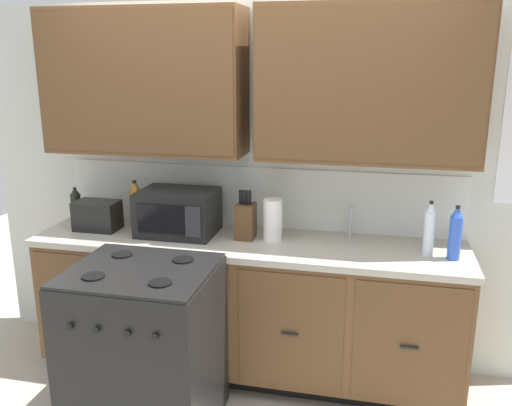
{
  "coord_description": "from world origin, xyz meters",
  "views": [
    {
      "loc": [
        0.77,
        -2.79,
        2.02
      ],
      "look_at": [
        0.07,
        0.27,
        1.17
      ],
      "focal_mm": 38.21,
      "sensor_mm": 36.0,
      "label": 1
    }
  ],
  "objects_px": {
    "stove_range": "(145,349)",
    "bottle_clear": "(429,229)",
    "bottle_dark": "(76,204)",
    "bottle_blue": "(455,233)",
    "toaster": "(97,215)",
    "knife_block": "(246,220)",
    "microwave": "(178,212)",
    "bottle_amber": "(136,205)",
    "paper_towel_roll": "(273,220)"
  },
  "relations": [
    {
      "from": "knife_block",
      "to": "bottle_amber",
      "type": "xyz_separation_m",
      "value": [
        -0.76,
        0.06,
        0.04
      ]
    },
    {
      "from": "toaster",
      "to": "paper_towel_roll",
      "type": "xyz_separation_m",
      "value": [
        1.16,
        0.05,
        0.03
      ]
    },
    {
      "from": "microwave",
      "to": "toaster",
      "type": "xyz_separation_m",
      "value": [
        -0.54,
        -0.04,
        -0.04
      ]
    },
    {
      "from": "bottle_amber",
      "to": "paper_towel_roll",
      "type": "bearing_deg",
      "value": -3.71
    },
    {
      "from": "knife_block",
      "to": "bottle_blue",
      "type": "xyz_separation_m",
      "value": [
        1.22,
        -0.09,
        0.04
      ]
    },
    {
      "from": "knife_block",
      "to": "bottle_clear",
      "type": "relative_size",
      "value": 0.97
    },
    {
      "from": "microwave",
      "to": "bottle_dark",
      "type": "bearing_deg",
      "value": 172.32
    },
    {
      "from": "bottle_clear",
      "to": "bottle_amber",
      "type": "distance_m",
      "value": 1.85
    },
    {
      "from": "bottle_clear",
      "to": "bottle_amber",
      "type": "height_order",
      "value": "bottle_clear"
    },
    {
      "from": "microwave",
      "to": "bottle_blue",
      "type": "relative_size",
      "value": 1.55
    },
    {
      "from": "stove_range",
      "to": "bottle_blue",
      "type": "xyz_separation_m",
      "value": [
        1.62,
        0.58,
        0.6
      ]
    },
    {
      "from": "knife_block",
      "to": "bottle_blue",
      "type": "bearing_deg",
      "value": -4.29
    },
    {
      "from": "stove_range",
      "to": "bottle_clear",
      "type": "distance_m",
      "value": 1.72
    },
    {
      "from": "bottle_dark",
      "to": "bottle_blue",
      "type": "bearing_deg",
      "value": -4.6
    },
    {
      "from": "paper_towel_roll",
      "to": "bottle_dark",
      "type": "bearing_deg",
      "value": 175.76
    },
    {
      "from": "toaster",
      "to": "bottle_blue",
      "type": "height_order",
      "value": "bottle_blue"
    },
    {
      "from": "microwave",
      "to": "knife_block",
      "type": "xyz_separation_m",
      "value": [
        0.44,
        0.0,
        -0.02
      ]
    },
    {
      "from": "knife_block",
      "to": "paper_towel_roll",
      "type": "distance_m",
      "value": 0.17
    },
    {
      "from": "stove_range",
      "to": "toaster",
      "type": "distance_m",
      "value": 1.01
    },
    {
      "from": "stove_range",
      "to": "bottle_clear",
      "type": "relative_size",
      "value": 2.98
    },
    {
      "from": "toaster",
      "to": "paper_towel_roll",
      "type": "distance_m",
      "value": 1.16
    },
    {
      "from": "paper_towel_roll",
      "to": "stove_range",
      "type": "bearing_deg",
      "value": -130.75
    },
    {
      "from": "bottle_amber",
      "to": "bottle_blue",
      "type": "distance_m",
      "value": 1.99
    },
    {
      "from": "stove_range",
      "to": "bottle_dark",
      "type": "bearing_deg",
      "value": 136.75
    },
    {
      "from": "bottle_amber",
      "to": "bottle_dark",
      "type": "relative_size",
      "value": 1.35
    },
    {
      "from": "microwave",
      "to": "bottle_clear",
      "type": "relative_size",
      "value": 1.5
    },
    {
      "from": "microwave",
      "to": "bottle_clear",
      "type": "xyz_separation_m",
      "value": [
        1.53,
        -0.06,
        0.02
      ]
    },
    {
      "from": "microwave",
      "to": "bottle_dark",
      "type": "xyz_separation_m",
      "value": [
        -0.78,
        0.11,
        -0.03
      ]
    },
    {
      "from": "bottle_blue",
      "to": "toaster",
      "type": "bearing_deg",
      "value": 178.76
    },
    {
      "from": "bottle_blue",
      "to": "bottle_dark",
      "type": "height_order",
      "value": "bottle_blue"
    },
    {
      "from": "bottle_clear",
      "to": "bottle_dark",
      "type": "relative_size",
      "value": 1.36
    },
    {
      "from": "toaster",
      "to": "paper_towel_roll",
      "type": "height_order",
      "value": "paper_towel_roll"
    },
    {
      "from": "knife_block",
      "to": "bottle_amber",
      "type": "height_order",
      "value": "bottle_amber"
    },
    {
      "from": "toaster",
      "to": "bottle_dark",
      "type": "relative_size",
      "value": 1.19
    },
    {
      "from": "toaster",
      "to": "bottle_dark",
      "type": "height_order",
      "value": "bottle_dark"
    },
    {
      "from": "bottle_amber",
      "to": "toaster",
      "type": "bearing_deg",
      "value": -154.69
    },
    {
      "from": "toaster",
      "to": "bottle_clear",
      "type": "bearing_deg",
      "value": -0.38
    },
    {
      "from": "toaster",
      "to": "bottle_dark",
      "type": "xyz_separation_m",
      "value": [
        -0.24,
        0.15,
        0.02
      ]
    },
    {
      "from": "bottle_dark",
      "to": "bottle_amber",
      "type": "bearing_deg",
      "value": -5.28
    },
    {
      "from": "toaster",
      "to": "bottle_blue",
      "type": "distance_m",
      "value": 2.21
    },
    {
      "from": "paper_towel_roll",
      "to": "bottle_clear",
      "type": "xyz_separation_m",
      "value": [
        0.91,
        -0.06,
        0.03
      ]
    },
    {
      "from": "stove_range",
      "to": "microwave",
      "type": "relative_size",
      "value": 1.98
    },
    {
      "from": "bottle_dark",
      "to": "bottle_clear",
      "type": "bearing_deg",
      "value": -4.02
    },
    {
      "from": "toaster",
      "to": "bottle_clear",
      "type": "xyz_separation_m",
      "value": [
        2.07,
        -0.01,
        0.06
      ]
    },
    {
      "from": "microwave",
      "to": "bottle_amber",
      "type": "xyz_separation_m",
      "value": [
        -0.32,
        0.06,
        0.01
      ]
    },
    {
      "from": "toaster",
      "to": "knife_block",
      "type": "bearing_deg",
      "value": 2.54
    },
    {
      "from": "knife_block",
      "to": "paper_towel_roll",
      "type": "relative_size",
      "value": 1.19
    },
    {
      "from": "knife_block",
      "to": "bottle_dark",
      "type": "relative_size",
      "value": 1.32
    },
    {
      "from": "stove_range",
      "to": "bottle_amber",
      "type": "distance_m",
      "value": 1.01
    },
    {
      "from": "bottle_clear",
      "to": "bottle_amber",
      "type": "bearing_deg",
      "value": 176.3
    }
  ]
}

